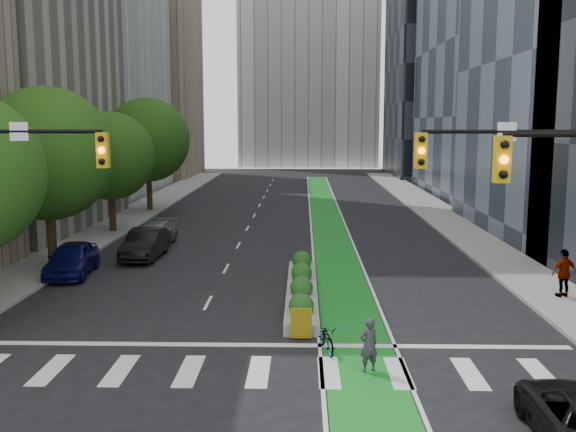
{
  "coord_description": "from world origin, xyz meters",
  "views": [
    {
      "loc": [
        1.26,
        -18.46,
        7.07
      ],
      "look_at": [
        0.59,
        9.32,
        3.0
      ],
      "focal_mm": 40.0,
      "sensor_mm": 36.0,
      "label": 1
    }
  ],
  "objects_px": {
    "parked_car_left_near": "(72,259)",
    "parked_car_left_mid": "(145,244)",
    "median_planter": "(302,288)",
    "cyclist": "(369,345)",
    "bicycle": "(327,338)",
    "parked_car_left_far": "(155,234)",
    "pedestrian_far": "(564,273)"
  },
  "relations": [
    {
      "from": "median_planter",
      "to": "parked_car_left_near",
      "type": "distance_m",
      "value": 11.25
    },
    {
      "from": "bicycle",
      "to": "parked_car_left_near",
      "type": "bearing_deg",
      "value": 127.79
    },
    {
      "from": "median_planter",
      "to": "parked_car_left_near",
      "type": "height_order",
      "value": "parked_car_left_near"
    },
    {
      "from": "parked_car_left_far",
      "to": "parked_car_left_mid",
      "type": "bearing_deg",
      "value": -84.02
    },
    {
      "from": "parked_car_left_near",
      "to": "bicycle",
      "type": "bearing_deg",
      "value": -45.67
    },
    {
      "from": "bicycle",
      "to": "pedestrian_far",
      "type": "relative_size",
      "value": 0.86
    },
    {
      "from": "parked_car_left_far",
      "to": "pedestrian_far",
      "type": "distance_m",
      "value": 21.91
    },
    {
      "from": "median_planter",
      "to": "cyclist",
      "type": "bearing_deg",
      "value": -76.35
    },
    {
      "from": "cyclist",
      "to": "parked_car_left_mid",
      "type": "relative_size",
      "value": 0.34
    },
    {
      "from": "cyclist",
      "to": "parked_car_left_mid",
      "type": "distance_m",
      "value": 18.29
    },
    {
      "from": "parked_car_left_near",
      "to": "parked_car_left_mid",
      "type": "distance_m",
      "value": 4.57
    },
    {
      "from": "parked_car_left_mid",
      "to": "median_planter",
      "type": "bearing_deg",
      "value": -39.71
    },
    {
      "from": "median_planter",
      "to": "parked_car_left_far",
      "type": "height_order",
      "value": "parked_car_left_far"
    },
    {
      "from": "median_planter",
      "to": "bicycle",
      "type": "bearing_deg",
      "value": -82.77
    },
    {
      "from": "cyclist",
      "to": "parked_car_left_mid",
      "type": "height_order",
      "value": "cyclist"
    },
    {
      "from": "parked_car_left_near",
      "to": "parked_car_left_mid",
      "type": "bearing_deg",
      "value": 51.42
    },
    {
      "from": "parked_car_left_mid",
      "to": "pedestrian_far",
      "type": "bearing_deg",
      "value": -20.28
    },
    {
      "from": "cyclist",
      "to": "bicycle",
      "type": "bearing_deg",
      "value": -80.09
    },
    {
      "from": "bicycle",
      "to": "parked_car_left_mid",
      "type": "height_order",
      "value": "parked_car_left_mid"
    },
    {
      "from": "bicycle",
      "to": "parked_car_left_far",
      "type": "bearing_deg",
      "value": 106.81
    },
    {
      "from": "bicycle",
      "to": "parked_car_left_far",
      "type": "distance_m",
      "value": 19.33
    },
    {
      "from": "median_planter",
      "to": "pedestrian_far",
      "type": "distance_m",
      "value": 10.5
    },
    {
      "from": "median_planter",
      "to": "pedestrian_far",
      "type": "height_order",
      "value": "pedestrian_far"
    },
    {
      "from": "cyclist",
      "to": "parked_car_left_near",
      "type": "xyz_separation_m",
      "value": [
        -12.63,
        11.4,
        -0.01
      ]
    },
    {
      "from": "median_planter",
      "to": "bicycle",
      "type": "relative_size",
      "value": 6.16
    },
    {
      "from": "parked_car_left_mid",
      "to": "pedestrian_far",
      "type": "distance_m",
      "value": 20.16
    },
    {
      "from": "bicycle",
      "to": "cyclist",
      "type": "xyz_separation_m",
      "value": [
        1.13,
        -1.65,
        0.35
      ]
    },
    {
      "from": "median_planter",
      "to": "parked_car_left_near",
      "type": "relative_size",
      "value": 2.24
    },
    {
      "from": "median_planter",
      "to": "bicycle",
      "type": "xyz_separation_m",
      "value": [
        0.8,
        -6.31,
        0.07
      ]
    },
    {
      "from": "bicycle",
      "to": "pedestrian_far",
      "type": "xyz_separation_m",
      "value": [
        9.67,
        5.99,
        0.68
      ]
    },
    {
      "from": "cyclist",
      "to": "parked_car_left_mid",
      "type": "xyz_separation_m",
      "value": [
        -10.13,
        15.22,
        -0.03
      ]
    },
    {
      "from": "parked_car_left_mid",
      "to": "parked_car_left_far",
      "type": "height_order",
      "value": "parked_car_left_mid"
    }
  ]
}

